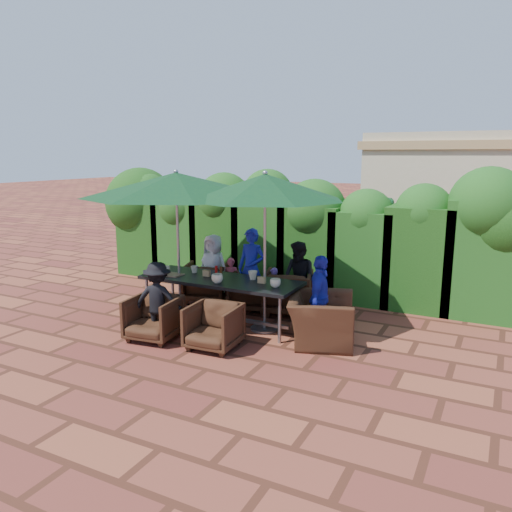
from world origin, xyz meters
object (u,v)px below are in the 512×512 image
at_px(chair_far_right, 288,290).
at_px(chair_near_left, 153,316).
at_px(umbrella_right, 265,187).
at_px(umbrella_left, 176,185).
at_px(dining_table, 220,283).
at_px(chair_far_mid, 250,290).
at_px(chair_far_left, 206,280).
at_px(chair_end_right, 321,312).
at_px(chair_near_right, 214,324).

relative_size(chair_far_right, chair_near_left, 1.14).
bearing_deg(chair_near_left, umbrella_right, 34.38).
distance_m(umbrella_right, chair_near_left, 2.52).
bearing_deg(umbrella_left, dining_table, 3.90).
bearing_deg(umbrella_left, chair_far_mid, 48.10).
distance_m(chair_far_left, chair_far_right, 1.66).
height_order(umbrella_right, chair_far_mid, umbrella_right).
xyz_separation_m(chair_far_mid, chair_far_right, (0.67, 0.13, 0.05)).
xyz_separation_m(chair_far_mid, chair_end_right, (1.64, -0.91, 0.10)).
xyz_separation_m(chair_far_right, chair_end_right, (0.97, -1.04, 0.05)).
height_order(dining_table, chair_far_mid, dining_table).
distance_m(dining_table, chair_near_left, 1.21).
xyz_separation_m(dining_table, chair_far_left, (-0.91, 0.99, -0.29)).
xyz_separation_m(umbrella_right, chair_far_mid, (-0.68, 0.81, -1.86)).
distance_m(dining_table, umbrella_left, 1.72).
bearing_deg(chair_far_left, chair_near_right, 106.34).
xyz_separation_m(chair_far_left, chair_near_left, (0.39, -2.04, -0.03)).
bearing_deg(dining_table, chair_far_left, 132.59).
xyz_separation_m(dining_table, chair_end_right, (1.71, -0.03, -0.22)).
relative_size(chair_far_left, chair_near_left, 1.09).
height_order(umbrella_left, chair_far_mid, umbrella_left).
xyz_separation_m(umbrella_right, chair_far_right, (-0.01, 0.94, -1.80)).
height_order(chair_far_right, chair_near_right, chair_far_right).
bearing_deg(chair_far_mid, chair_far_right, 173.51).
distance_m(umbrella_right, chair_far_right, 2.03).
height_order(umbrella_left, chair_far_right, umbrella_left).
height_order(chair_far_left, chair_near_left, chair_far_left).
bearing_deg(chair_near_left, chair_far_mid, 65.88).
bearing_deg(chair_far_right, umbrella_left, 18.85).
xyz_separation_m(umbrella_left, chair_far_mid, (0.84, 0.93, -1.86)).
relative_size(chair_far_left, chair_far_right, 0.96).
distance_m(dining_table, umbrella_right, 1.71).
distance_m(chair_far_right, chair_near_left, 2.42).
relative_size(umbrella_right, chair_near_left, 3.45).
bearing_deg(dining_table, umbrella_left, -176.10).
height_order(chair_far_left, chair_far_right, chair_far_right).
xyz_separation_m(umbrella_left, umbrella_right, (1.51, 0.12, -0.00)).
relative_size(chair_near_left, chair_end_right, 0.68).
bearing_deg(chair_end_right, umbrella_right, 65.69).
distance_m(dining_table, chair_far_left, 1.38).
bearing_deg(umbrella_left, chair_end_right, 0.45).
bearing_deg(chair_far_right, umbrella_right, 74.18).
distance_m(dining_table, chair_near_right, 1.10).
height_order(chair_near_right, chair_end_right, chair_end_right).
bearing_deg(chair_end_right, dining_table, 70.80).
relative_size(dining_table, chair_end_right, 2.49).
distance_m(chair_far_left, chair_end_right, 2.82).
bearing_deg(chair_near_left, chair_end_right, 17.56).
bearing_deg(dining_table, umbrella_right, 5.43).
relative_size(chair_far_left, chair_end_right, 0.75).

